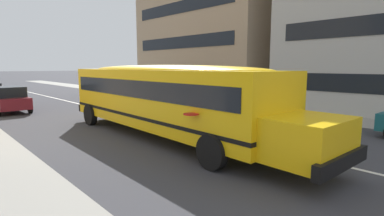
# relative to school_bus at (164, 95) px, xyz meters

# --- Properties ---
(ground_plane) EXTENTS (400.00, 400.00, 0.00)m
(ground_plane) POSITION_rel_school_bus_xyz_m (3.39, 1.69, -1.75)
(ground_plane) COLOR #38383D
(sidewalk_far) EXTENTS (120.00, 3.00, 0.01)m
(sidewalk_far) POSITION_rel_school_bus_xyz_m (3.39, 9.57, -1.75)
(sidewalk_far) COLOR gray
(sidewalk_far) RESTS_ON ground_plane
(lane_centreline) EXTENTS (110.00, 0.16, 0.01)m
(lane_centreline) POSITION_rel_school_bus_xyz_m (3.39, 1.69, -1.75)
(lane_centreline) COLOR silver
(lane_centreline) RESTS_ON ground_plane
(school_bus) EXTENTS (13.25, 3.34, 2.95)m
(school_bus) POSITION_rel_school_bus_xyz_m (0.00, 0.00, 0.00)
(school_bus) COLOR yellow
(school_bus) RESTS_ON ground_plane
(parked_car_green_under_tree) EXTENTS (3.98, 2.04, 1.64)m
(parked_car_green_under_tree) POSITION_rel_school_bus_xyz_m (-19.44, 7.03, -0.91)
(parked_car_green_under_tree) COLOR #236038
(parked_car_green_under_tree) RESTS_ON ground_plane
(parked_car_beige_near_corner) EXTENTS (3.97, 2.01, 1.64)m
(parked_car_beige_near_corner) POSITION_rel_school_bus_xyz_m (-9.49, 6.80, -0.91)
(parked_car_beige_near_corner) COLOR #C1B28E
(parked_car_beige_near_corner) RESTS_ON ground_plane
(parked_car_maroon_by_lamppost) EXTENTS (3.95, 1.97, 1.64)m
(parked_car_maroon_by_lamppost) POSITION_rel_school_bus_xyz_m (-11.94, -3.25, -0.91)
(parked_car_maroon_by_lamppost) COLOR maroon
(parked_car_maroon_by_lamppost) RESTS_ON ground_plane
(apartment_block_far_left) EXTENTS (15.29, 12.97, 16.50)m
(apartment_block_far_left) POSITION_rel_school_bus_xyz_m (-11.92, 17.52, 6.50)
(apartment_block_far_left) COLOR tan
(apartment_block_far_left) RESTS_ON ground_plane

